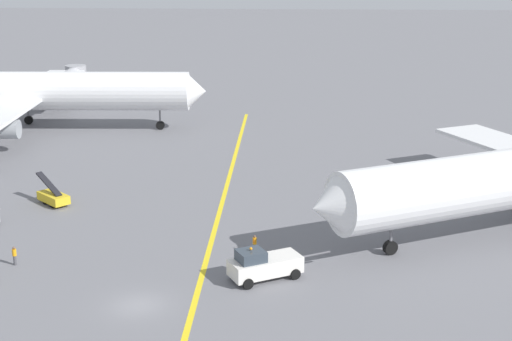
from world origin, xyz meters
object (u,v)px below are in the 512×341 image
at_px(airliner_at_gate_left, 37,92).
at_px(ground_crew_marshaller_foreground, 15,255).
at_px(pushback_tug, 263,264).
at_px(gse_belt_loader_portside, 53,197).
at_px(ground_crew_ramp_agent_by_cones, 255,244).
at_px(jet_bridge, 67,81).

relative_size(airliner_at_gate_left, ground_crew_marshaller_foreground, 29.48).
relative_size(pushback_tug, ground_crew_marshaller_foreground, 5.10).
relative_size(gse_belt_loader_portside, ground_crew_ramp_agent_by_cones, 2.63).
xyz_separation_m(pushback_tug, ground_crew_ramp_agent_by_cones, (-1.05, 5.50, -0.40)).
xyz_separation_m(gse_belt_loader_portside, ground_crew_ramp_agent_by_cones, (22.37, -12.24, 0.06)).
relative_size(airliner_at_gate_left, gse_belt_loader_portside, 11.27).
height_order(ground_crew_marshaller_foreground, jet_bridge, jet_bridge).
height_order(pushback_tug, jet_bridge, jet_bridge).
height_order(airliner_at_gate_left, ground_crew_ramp_agent_by_cones, airliner_at_gate_left).
distance_m(gse_belt_loader_portside, ground_crew_marshaller_foreground, 16.20).
distance_m(pushback_tug, gse_belt_loader_portside, 29.38).
bearing_deg(airliner_at_gate_left, ground_crew_marshaller_foreground, -73.63).
bearing_deg(gse_belt_loader_portside, airliner_at_gate_left, 110.79).
distance_m(airliner_at_gate_left, jet_bridge, 20.27).
xyz_separation_m(pushback_tug, jet_bridge, (-38.26, 72.20, 2.71)).
relative_size(pushback_tug, ground_crew_ramp_agent_by_cones, 5.14).
bearing_deg(ground_crew_marshaller_foreground, pushback_tug, -4.32).
relative_size(airliner_at_gate_left, ground_crew_ramp_agent_by_cones, 29.69).
relative_size(pushback_tug, gse_belt_loader_portside, 1.95).
xyz_separation_m(pushback_tug, ground_crew_marshaller_foreground, (-21.65, 1.63, -0.39)).
relative_size(airliner_at_gate_left, pushback_tug, 5.77).
bearing_deg(jet_bridge, airliner_at_gate_left, -84.92).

